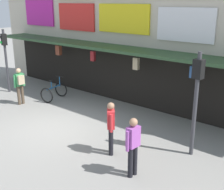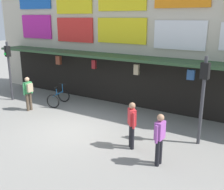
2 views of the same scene
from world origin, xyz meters
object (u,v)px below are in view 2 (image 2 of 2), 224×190
Objects in this scene: pedestrian_in_black at (160,137)px; bicycle_parked at (59,98)px; traffic_light_near at (8,62)px; pedestrian_in_purple at (132,123)px; traffic_light_far at (204,87)px; pedestrian_in_green at (28,91)px.

bicycle_parked is at bearing 157.33° from pedestrian_in_black.
traffic_light_near reaches higher than pedestrian_in_purple.
traffic_light_far reaches higher than pedestrian_in_purple.
pedestrian_in_green is 6.18m from pedestrian_in_purple.
traffic_light_near is 1.00× the size of traffic_light_far.
pedestrian_in_green is (-0.62, -1.41, 0.59)m from bicycle_parked.
traffic_light_near is 3.40m from bicycle_parked.
traffic_light_near is at bearing -179.89° from traffic_light_far.
traffic_light_far is 2.48× the size of bicycle_parked.
traffic_light_near is at bearing -166.23° from bicycle_parked.
traffic_light_far is at bearing 0.11° from traffic_light_near.
traffic_light_far is 2.76m from pedestrian_in_purple.
bicycle_parked is (2.83, 0.69, -1.75)m from traffic_light_near.
pedestrian_in_green is (2.21, -0.72, -1.16)m from traffic_light_near.
pedestrian_in_black is at bearing -12.50° from traffic_light_near.
pedestrian_in_black is at bearing -22.67° from bicycle_parked.
pedestrian_in_purple is (6.12, -0.85, -0.04)m from pedestrian_in_green.
traffic_light_near is 1.90× the size of pedestrian_in_green.
pedestrian_in_purple is at bearing -140.45° from traffic_light_far.
pedestrian_in_green is at bearing 169.20° from pedestrian_in_black.
pedestrian_in_purple is (-1.92, -1.59, -1.19)m from traffic_light_far.
pedestrian_in_green reaches higher than bicycle_parked.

